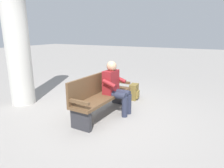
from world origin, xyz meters
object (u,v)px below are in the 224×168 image
object	(u,v)px
backpack	(134,92)
support_pillar	(15,27)
person_seated	(115,86)
bench_near	(101,95)

from	to	relation	value
backpack	support_pillar	bearing A→B (deg)	-56.86
support_pillar	person_seated	bearing A→B (deg)	102.06
person_seated	support_pillar	distance (m)	2.77
backpack	bench_near	bearing A→B (deg)	-12.13
bench_near	support_pillar	xyz separation A→B (m)	(0.28, -2.16, 1.45)
bench_near	backpack	world-z (taller)	bench_near
backpack	support_pillar	size ratio (longest dim) A/B	0.11
person_seated	backpack	bearing A→B (deg)	-179.80
backpack	support_pillar	world-z (taller)	support_pillar
bench_near	person_seated	bearing A→B (deg)	136.10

